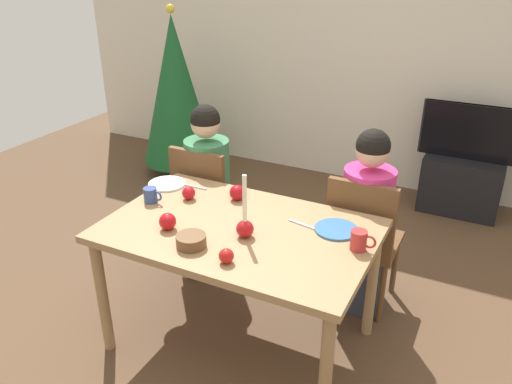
{
  "coord_description": "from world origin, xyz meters",
  "views": [
    {
      "loc": [
        1.12,
        -2.04,
        2.07
      ],
      "look_at": [
        0.0,
        0.2,
        0.87
      ],
      "focal_mm": 35.91,
      "sensor_mm": 36.0,
      "label": 1
    }
  ],
  "objects_px": {
    "person_left_child": "(208,190)",
    "plate_right": "(336,229)",
    "person_right_child": "(365,225)",
    "apple_by_left_plate": "(189,193)",
    "apple_by_right_mug": "(237,193)",
    "tv": "(471,132)",
    "mug_right": "(359,240)",
    "chair_left": "(206,200)",
    "tv_stand": "(461,184)",
    "bowl_walnuts": "(191,241)",
    "candle_centerpiece": "(245,225)",
    "apple_far_edge": "(226,256)",
    "christmas_tree": "(176,91)",
    "chair_right": "(362,236)",
    "mug_left": "(151,195)",
    "dining_table": "(239,241)",
    "plate_left": "(167,184)",
    "apple_near_candle": "(168,221)"
  },
  "relations": [
    {
      "from": "tv",
      "to": "mug_right",
      "type": "distance_m",
      "value": 2.25
    },
    {
      "from": "christmas_tree",
      "to": "plate_right",
      "type": "height_order",
      "value": "christmas_tree"
    },
    {
      "from": "person_left_child",
      "to": "mug_right",
      "type": "height_order",
      "value": "person_left_child"
    },
    {
      "from": "person_left_child",
      "to": "candle_centerpiece",
      "type": "xyz_separation_m",
      "value": [
        0.66,
        -0.71,
        0.25
      ]
    },
    {
      "from": "chair_left",
      "to": "person_right_child",
      "type": "bearing_deg",
      "value": 1.7
    },
    {
      "from": "person_left_child",
      "to": "mug_right",
      "type": "distance_m",
      "value": 1.35
    },
    {
      "from": "apple_by_left_plate",
      "to": "chair_left",
      "type": "bearing_deg",
      "value": 110.66
    },
    {
      "from": "chair_left",
      "to": "chair_right",
      "type": "xyz_separation_m",
      "value": [
        1.09,
        0.0,
        0.0
      ]
    },
    {
      "from": "dining_table",
      "to": "apple_by_right_mug",
      "type": "distance_m",
      "value": 0.35
    },
    {
      "from": "plate_left",
      "to": "apple_near_candle",
      "type": "relative_size",
      "value": 2.57
    },
    {
      "from": "person_right_child",
      "to": "apple_far_edge",
      "type": "distance_m",
      "value": 1.06
    },
    {
      "from": "plate_right",
      "to": "apple_by_right_mug",
      "type": "bearing_deg",
      "value": 172.2
    },
    {
      "from": "dining_table",
      "to": "apple_near_candle",
      "type": "bearing_deg",
      "value": -151.03
    },
    {
      "from": "person_left_child",
      "to": "plate_right",
      "type": "xyz_separation_m",
      "value": [
        1.05,
        -0.44,
        0.19
      ]
    },
    {
      "from": "apple_by_right_mug",
      "to": "christmas_tree",
      "type": "bearing_deg",
      "value": 133.53
    },
    {
      "from": "christmas_tree",
      "to": "person_right_child",
      "type": "bearing_deg",
      "value": -29.81
    },
    {
      "from": "chair_left",
      "to": "tv_stand",
      "type": "xyz_separation_m",
      "value": [
        1.5,
        1.69,
        -0.27
      ]
    },
    {
      "from": "apple_by_left_plate",
      "to": "tv",
      "type": "bearing_deg",
      "value": 58.09
    },
    {
      "from": "person_right_child",
      "to": "tv_stand",
      "type": "relative_size",
      "value": 1.83
    },
    {
      "from": "chair_right",
      "to": "bowl_walnuts",
      "type": "relative_size",
      "value": 6.06
    },
    {
      "from": "person_left_child",
      "to": "person_right_child",
      "type": "relative_size",
      "value": 1.0
    },
    {
      "from": "mug_left",
      "to": "mug_right",
      "type": "height_order",
      "value": "mug_right"
    },
    {
      "from": "plate_left",
      "to": "mug_right",
      "type": "distance_m",
      "value": 1.29
    },
    {
      "from": "candle_centerpiece",
      "to": "plate_right",
      "type": "height_order",
      "value": "candle_centerpiece"
    },
    {
      "from": "plate_left",
      "to": "plate_right",
      "type": "bearing_deg",
      "value": -3.8
    },
    {
      "from": "bowl_walnuts",
      "to": "mug_right",
      "type": "bearing_deg",
      "value": 24.3
    },
    {
      "from": "chair_left",
      "to": "plate_left",
      "type": "distance_m",
      "value": 0.42
    },
    {
      "from": "tv_stand",
      "to": "plate_left",
      "type": "relative_size",
      "value": 2.79
    },
    {
      "from": "chair_left",
      "to": "bowl_walnuts",
      "type": "distance_m",
      "value": 1.02
    },
    {
      "from": "chair_left",
      "to": "apple_far_edge",
      "type": "relative_size",
      "value": 12.54
    },
    {
      "from": "apple_by_left_plate",
      "to": "apple_by_right_mug",
      "type": "bearing_deg",
      "value": 25.17
    },
    {
      "from": "tv",
      "to": "mug_right",
      "type": "bearing_deg",
      "value": -97.42
    },
    {
      "from": "person_right_child",
      "to": "candle_centerpiece",
      "type": "height_order",
      "value": "person_right_child"
    },
    {
      "from": "candle_centerpiece",
      "to": "mug_right",
      "type": "relative_size",
      "value": 2.69
    },
    {
      "from": "plate_left",
      "to": "mug_right",
      "type": "height_order",
      "value": "mug_right"
    },
    {
      "from": "person_right_child",
      "to": "apple_far_edge",
      "type": "xyz_separation_m",
      "value": [
        -0.4,
        -0.96,
        0.22
      ]
    },
    {
      "from": "plate_right",
      "to": "mug_right",
      "type": "distance_m",
      "value": 0.21
    },
    {
      "from": "chair_left",
      "to": "chair_right",
      "type": "bearing_deg",
      "value": 0.0
    },
    {
      "from": "tv",
      "to": "plate_right",
      "type": "xyz_separation_m",
      "value": [
        -0.45,
        -2.1,
        0.05
      ]
    },
    {
      "from": "christmas_tree",
      "to": "apple_far_edge",
      "type": "xyz_separation_m",
      "value": [
        1.81,
        -2.23,
        -0.05
      ]
    },
    {
      "from": "dining_table",
      "to": "mug_right",
      "type": "distance_m",
      "value": 0.64
    },
    {
      "from": "plate_left",
      "to": "bowl_walnuts",
      "type": "distance_m",
      "value": 0.76
    },
    {
      "from": "apple_by_right_mug",
      "to": "candle_centerpiece",
      "type": "bearing_deg",
      "value": -56.19
    },
    {
      "from": "bowl_walnuts",
      "to": "chair_left",
      "type": "bearing_deg",
      "value": 118.0
    },
    {
      "from": "tv",
      "to": "person_right_child",
      "type": "bearing_deg",
      "value": -103.62
    },
    {
      "from": "dining_table",
      "to": "candle_centerpiece",
      "type": "xyz_separation_m",
      "value": [
        0.07,
        -0.07,
        0.15
      ]
    },
    {
      "from": "candle_centerpiece",
      "to": "apple_far_edge",
      "type": "xyz_separation_m",
      "value": [
        0.03,
        -0.25,
        -0.03
      ]
    },
    {
      "from": "mug_left",
      "to": "candle_centerpiece",
      "type": "bearing_deg",
      "value": -9.08
    },
    {
      "from": "person_left_child",
      "to": "person_right_child",
      "type": "xyz_separation_m",
      "value": [
        1.09,
        0.0,
        0.0
      ]
    },
    {
      "from": "chair_right",
      "to": "christmas_tree",
      "type": "bearing_deg",
      "value": 149.56
    }
  ]
}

